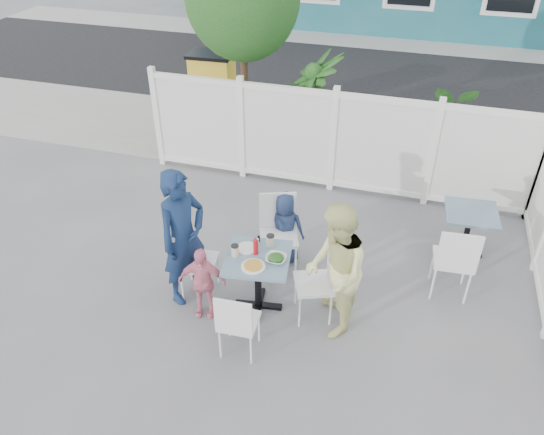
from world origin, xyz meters
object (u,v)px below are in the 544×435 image
(main_table, at_px, (258,269))
(chair_near, at_px, (237,321))
(chair_right, at_px, (321,277))
(woman, at_px, (335,271))
(chair_back, at_px, (278,227))
(spare_table, at_px, (470,222))
(boy, at_px, (285,228))
(toddler, at_px, (202,282))
(man, at_px, (183,238))
(chair_left, at_px, (191,256))
(utility_cabinet, at_px, (214,93))

(main_table, bearing_deg, chair_near, -89.00)
(chair_right, height_order, woman, woman)
(chair_right, relative_size, chair_back, 0.94)
(spare_table, height_order, chair_back, chair_back)
(boy, relative_size, toddler, 1.09)
(spare_table, distance_m, chair_right, 2.26)
(main_table, distance_m, spare_table, 2.85)
(main_table, xyz_separation_m, man, (-0.86, -0.03, 0.27))
(spare_table, height_order, toddler, toddler)
(main_table, height_order, chair_left, chair_left)
(main_table, bearing_deg, chair_right, 7.43)
(chair_right, relative_size, man, 0.56)
(spare_table, height_order, woman, woman)
(chair_left, distance_m, chair_near, 1.15)
(chair_left, bearing_deg, man, -36.56)
(main_table, xyz_separation_m, chair_left, (-0.82, 0.04, -0.03))
(utility_cabinet, distance_m, chair_right, 5.29)
(chair_back, xyz_separation_m, man, (-0.87, -0.85, 0.26))
(chair_back, xyz_separation_m, toddler, (-0.57, -1.09, -0.12))
(boy, bearing_deg, man, 43.46)
(chair_left, bearing_deg, utility_cabinet, -169.39)
(main_table, xyz_separation_m, toddler, (-0.57, -0.27, -0.12))
(boy, distance_m, toddler, 1.36)
(main_table, height_order, spare_table, main_table)
(chair_left, xyz_separation_m, chair_near, (0.84, -0.79, -0.04))
(chair_right, height_order, man, man)
(woman, bearing_deg, man, -107.82)
(woman, xyz_separation_m, toddler, (-1.44, -0.22, -0.33))
(utility_cabinet, bearing_deg, chair_right, -58.30)
(chair_right, bearing_deg, utility_cabinet, 13.32)
(chair_left, bearing_deg, chair_near, 38.89)
(chair_near, bearing_deg, main_table, 88.25)
(chair_right, xyz_separation_m, boy, (-0.65, 0.85, -0.05))
(main_table, bearing_deg, toddler, -154.51)
(man, bearing_deg, toddler, -104.25)
(main_table, relative_size, spare_table, 1.18)
(utility_cabinet, xyz_separation_m, man, (1.43, -4.48, 0.15))
(main_table, height_order, chair_back, chair_back)
(chair_near, height_order, boy, boy)
(spare_table, bearing_deg, man, -151.14)
(main_table, distance_m, chair_left, 0.83)
(main_table, relative_size, woman, 0.51)
(chair_back, relative_size, boy, 1.00)
(man, bearing_deg, woman, -66.00)
(spare_table, bearing_deg, boy, -161.03)
(chair_near, bearing_deg, woman, 36.16)
(main_table, height_order, woman, woman)
(chair_left, relative_size, toddler, 1.01)
(chair_left, xyz_separation_m, woman, (1.70, -0.10, 0.25))
(spare_table, bearing_deg, woman, -128.80)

